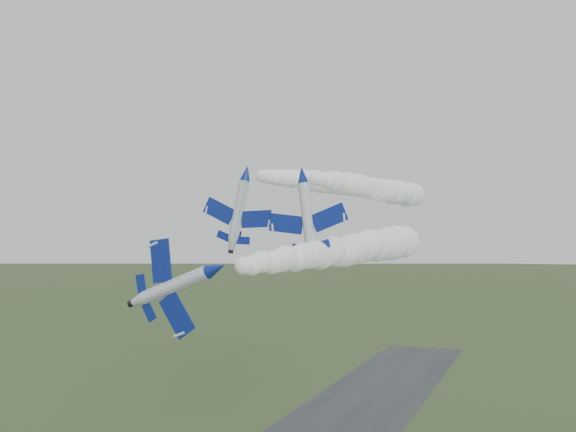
% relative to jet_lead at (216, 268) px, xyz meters
% --- Properties ---
extents(jet_lead, '(4.22, 11.87, 9.22)m').
position_rel_jet_lead_xyz_m(jet_lead, '(0.00, 0.00, 0.00)').
color(jet_lead, silver).
extents(smoke_trail_jet_lead, '(8.97, 66.25, 5.70)m').
position_rel_jet_lead_xyz_m(smoke_trail_jet_lead, '(2.18, 35.38, 1.24)').
color(smoke_trail_jet_lead, white).
extents(jet_pair_left, '(9.96, 12.22, 3.51)m').
position_rel_jet_lead_xyz_m(jet_pair_left, '(-8.68, 24.53, 11.83)').
color(jet_pair_left, silver).
extents(smoke_trail_jet_pair_left, '(7.63, 67.69, 5.38)m').
position_rel_jet_lead_xyz_m(smoke_trail_jet_pair_left, '(-10.15, 61.02, 13.76)').
color(smoke_trail_jet_pair_left, white).
extents(jet_pair_right, '(10.49, 12.72, 3.25)m').
position_rel_jet_lead_xyz_m(jet_pair_right, '(-0.55, 24.46, 11.25)').
color(jet_pair_right, silver).
extents(smoke_trail_jet_pair_right, '(6.02, 64.15, 5.09)m').
position_rel_jet_lead_xyz_m(smoke_trail_jet_pair_right, '(0.40, 59.63, 11.99)').
color(smoke_trail_jet_pair_right, white).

